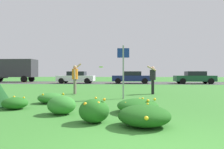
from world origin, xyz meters
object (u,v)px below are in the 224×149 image
Objects in this scene: car_navy_center_right at (131,77)px; car_white_rightmost at (76,77)px; box_truck_gray at (13,69)px; person_catcher_dark_shirt at (153,77)px; car_dark_green_center_left at (195,77)px; person_thrower_orange_shirt at (75,77)px; frisbee_lime at (101,67)px; sign_post_near_path at (123,66)px.

car_white_rightmost is (-6.73, 0.00, 0.00)m from car_navy_center_right.
box_truck_gray is (-10.02, 3.42, 1.06)m from car_white_rightmost.
person_catcher_dark_shirt is 12.87m from car_navy_center_right.
car_dark_green_center_left is (6.34, 12.83, -0.22)m from person_catcher_dark_shirt.
car_white_rightmost is (-7.75, 12.83, -0.22)m from person_catcher_dark_shirt.
frisbee_lime is at bearing 6.94° from person_thrower_orange_shirt.
car_dark_green_center_left is 7.36m from car_navy_center_right.
car_white_rightmost is at bearing 121.12° from person_catcher_dark_shirt.
frisbee_lime reaches higher than car_navy_center_right.
box_truck_gray reaches higher than car_navy_center_right.
frisbee_lime reaches higher than car_white_rightmost.
person_catcher_dark_shirt is (1.64, 2.40, -0.56)m from sign_post_near_path.
person_thrower_orange_shirt reaches higher than frisbee_lime.
car_navy_center_right is 0.67× the size of box_truck_gray.
person_catcher_dark_shirt is at bearing 55.66° from sign_post_near_path.
car_navy_center_right is (-1.01, 12.83, -0.22)m from person_catcher_dark_shirt.
car_white_rightmost is (-4.76, 12.91, -0.83)m from frisbee_lime.
sign_post_near_path is at bearing -36.88° from person_thrower_orange_shirt.
car_navy_center_right and car_white_rightmost have the same top height.
person_thrower_orange_shirt is at bearing -76.03° from car_white_rightmost.
sign_post_near_path is 0.55× the size of car_dark_green_center_left.
sign_post_near_path is 10.15× the size of frisbee_lime.
frisbee_lime is 0.04× the size of box_truck_gray.
car_navy_center_right is (3.48, 13.09, -0.26)m from person_thrower_orange_shirt.
sign_post_near_path is at bearing -68.14° from car_white_rightmost.
sign_post_near_path reaches higher than person_thrower_orange_shirt.
person_catcher_dark_shirt reaches higher than car_dark_green_center_left.
frisbee_lime is 0.05× the size of car_white_rightmost.
frisbee_lime is at bearing -47.84° from box_truck_gray.
car_navy_center_right is at bearing 75.12° from person_thrower_orange_shirt.
sign_post_near_path reaches higher than car_dark_green_center_left.
frisbee_lime is at bearing -98.69° from car_navy_center_right.
sign_post_near_path is at bearing -117.66° from car_dark_green_center_left.
car_white_rightmost is at bearing 103.97° from person_thrower_orange_shirt.
sign_post_near_path is 3.60m from person_thrower_orange_shirt.
person_catcher_dark_shirt reaches higher than car_navy_center_right.
car_dark_green_center_left is 1.00× the size of car_white_rightmost.
person_catcher_dark_shirt is at bearing 1.42° from frisbee_lime.
frisbee_lime is (1.50, 0.18, 0.57)m from person_thrower_orange_shirt.
car_dark_green_center_left is at bearing 0.00° from car_navy_center_right.
sign_post_near_path is 0.55× the size of car_navy_center_right.
car_navy_center_right is (0.62, 15.23, -0.77)m from sign_post_near_path.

